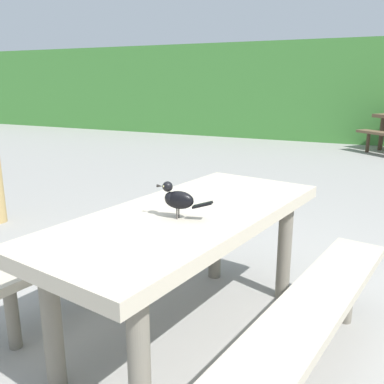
% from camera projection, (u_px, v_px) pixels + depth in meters
% --- Properties ---
extents(ground_plane, '(60.00, 60.00, 0.00)m').
position_uv_depth(ground_plane, '(248.00, 365.00, 2.13)').
color(ground_plane, gray).
extents(hedge_wall, '(28.00, 2.34, 2.31)m').
position_uv_depth(hedge_wall, '(368.00, 91.00, 10.18)').
color(hedge_wall, '#428438').
rests_on(hedge_wall, ground).
extents(picnic_table_foreground, '(1.95, 1.98, 0.74)m').
position_uv_depth(picnic_table_foreground, '(189.00, 243.00, 2.25)').
color(picnic_table_foreground, '#B2A893').
rests_on(picnic_table_foreground, ground).
extents(bird_grackle, '(0.29, 0.09, 0.18)m').
position_uv_depth(bird_grackle, '(177.00, 198.00, 2.05)').
color(bird_grackle, black).
rests_on(bird_grackle, picnic_table_foreground).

